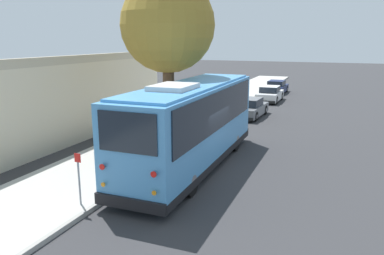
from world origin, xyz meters
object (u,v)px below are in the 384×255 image
(sign_post_far, at_px, (113,165))
(parked_sedan_white, at_px, (270,94))
(sign_post_near, at_px, (79,178))
(shuttle_bus, at_px, (192,121))
(parked_sedan_gray, at_px, (250,108))
(street_tree, at_px, (169,19))
(parked_sedan_navy, at_px, (276,87))

(sign_post_far, bearing_deg, parked_sedan_white, -4.66)
(parked_sedan_white, bearing_deg, sign_post_near, 176.58)
(shuttle_bus, relative_size, sign_post_far, 7.68)
(parked_sedan_gray, height_order, sign_post_far, sign_post_far)
(street_tree, height_order, sign_post_near, street_tree)
(shuttle_bus, height_order, street_tree, street_tree)
(street_tree, distance_m, sign_post_near, 9.32)
(parked_sedan_navy, distance_m, sign_post_far, 26.77)
(parked_sedan_gray, bearing_deg, parked_sedan_white, 2.08)
(shuttle_bus, xyz_separation_m, street_tree, (2.82, 2.30, 4.15))
(parked_sedan_navy, bearing_deg, shuttle_bus, -177.32)
(parked_sedan_gray, bearing_deg, street_tree, 168.44)
(shuttle_bus, height_order, parked_sedan_white, shuttle_bus)
(shuttle_bus, distance_m, sign_post_far, 3.78)
(sign_post_near, relative_size, sign_post_far, 1.25)
(parked_sedan_navy, xyz_separation_m, sign_post_near, (-28.56, 1.43, 0.42))
(parked_sedan_white, height_order, sign_post_far, sign_post_far)
(parked_sedan_white, xyz_separation_m, street_tree, (-15.43, 2.25, 5.49))
(parked_sedan_gray, xyz_separation_m, sign_post_far, (-14.26, 1.64, 0.23))
(parked_sedan_navy, relative_size, sign_post_far, 3.25)
(sign_post_near, bearing_deg, sign_post_far, 0.00)
(parked_sedan_gray, xyz_separation_m, parked_sedan_white, (7.12, -0.10, 0.02))
(street_tree, bearing_deg, sign_post_near, -176.26)
(shuttle_bus, relative_size, parked_sedan_gray, 2.40)
(parked_sedan_white, bearing_deg, parked_sedan_navy, 4.22)
(sign_post_near, bearing_deg, parked_sedan_gray, -5.81)
(shuttle_bus, distance_m, sign_post_near, 5.36)
(sign_post_far, bearing_deg, street_tree, 4.89)
(street_tree, relative_size, sign_post_far, 6.50)
(parked_sedan_gray, distance_m, street_tree, 10.20)
(shuttle_bus, distance_m, parked_sedan_white, 18.30)
(parked_sedan_navy, bearing_deg, street_tree, 176.47)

